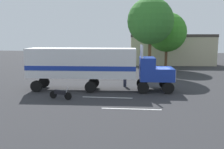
{
  "coord_description": "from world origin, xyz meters",
  "views": [
    {
      "loc": [
        -0.14,
        -24.01,
        5.29
      ],
      "look_at": [
        -4.32,
        -0.63,
        1.6
      ],
      "focal_mm": 39.47,
      "sensor_mm": 36.0,
      "label": 1
    }
  ],
  "objects": [
    {
      "name": "lane_stripe_near",
      "position": [
        -4.23,
        -3.5,
        0.01
      ],
      "size": [
        4.4,
        0.45,
        0.01
      ],
      "primitive_type": "cube",
      "rotation": [
        0.0,
        0.0,
        0.07
      ],
      "color": "silver",
      "rests_on": "ground_plane"
    },
    {
      "name": "person_bystander",
      "position": [
        -3.32,
        1.55,
        0.89
      ],
      "size": [
        0.34,
        0.46,
        1.63
      ],
      "color": "#2D3347",
      "rests_on": "ground_plane"
    },
    {
      "name": "building_backdrop",
      "position": [
        2.67,
        24.17,
        3.04
      ],
      "size": [
        15.93,
        7.75,
        5.65
      ],
      "color": "#B7AD8C",
      "rests_on": "ground_plane"
    },
    {
      "name": "motorcycle",
      "position": [
        -8.02,
        -4.74,
        0.48
      ],
      "size": [
        2.09,
        0.48,
        1.12
      ],
      "color": "black",
      "rests_on": "ground_plane"
    },
    {
      "name": "tree_left",
      "position": [
        -1.0,
        10.33,
        7.32
      ],
      "size": [
        6.28,
        6.28,
        10.49
      ],
      "color": "brown",
      "rests_on": "ground_plane"
    },
    {
      "name": "ground_plane",
      "position": [
        0.0,
        0.0,
        0.0
      ],
      "size": [
        120.0,
        120.0,
        0.0
      ],
      "primitive_type": "plane",
      "color": "#2D2D30"
    },
    {
      "name": "parked_car",
      "position": [
        -6.61,
        13.04,
        0.81
      ],
      "size": [
        4.66,
        2.59,
        1.57
      ],
      "color": "#B7B7BC",
      "rests_on": "ground_plane"
    },
    {
      "name": "lane_stripe_mid",
      "position": [
        -1.82,
        -6.55,
        0.01
      ],
      "size": [
        4.4,
        0.52,
        0.01
      ],
      "primitive_type": "cube",
      "rotation": [
        0.0,
        0.0,
        0.08
      ],
      "color": "silver",
      "rests_on": "ground_plane"
    },
    {
      "name": "semi_truck",
      "position": [
        -6.16,
        -0.83,
        2.52
      ],
      "size": [
        14.35,
        4.31,
        4.5
      ],
      "color": "#193399",
      "rests_on": "ground_plane"
    },
    {
      "name": "tree_center",
      "position": [
        1.47,
        16.78,
        5.94
      ],
      "size": [
        6.3,
        6.3,
        9.1
      ],
      "color": "brown",
      "rests_on": "ground_plane"
    }
  ]
}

